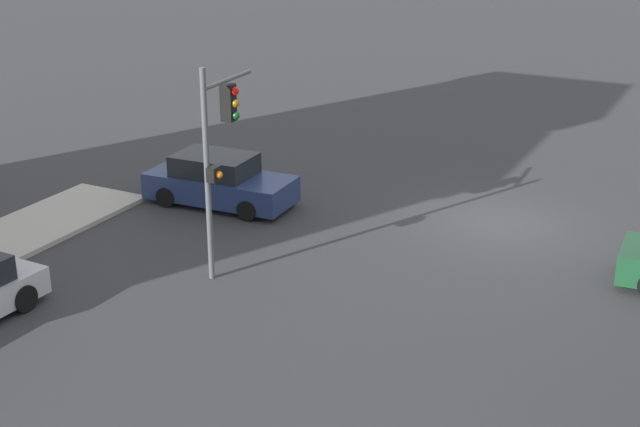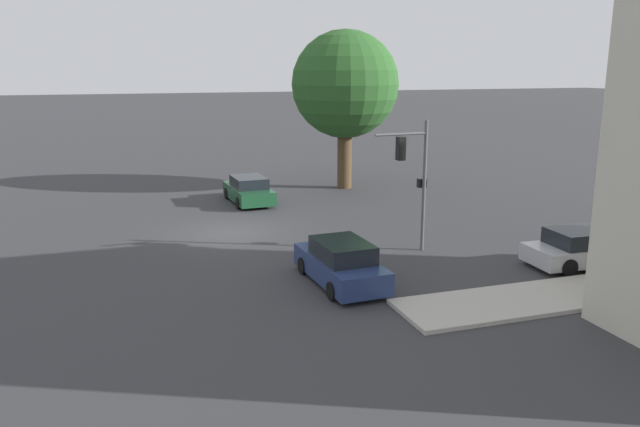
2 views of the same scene
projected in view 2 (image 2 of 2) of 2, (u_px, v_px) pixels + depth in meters
name	position (u px, v px, depth m)	size (l,w,h in m)	color
ground_plane	(231.00, 232.00, 27.93)	(300.00, 300.00, 0.00)	#333335
street_tree	(345.00, 85.00, 36.60)	(6.30, 6.30, 9.35)	#4C3823
traffic_signal	(412.00, 167.00, 24.26)	(0.62, 2.35, 5.21)	#515456
crossing_car_0	(341.00, 264.00, 21.13)	(4.52, 2.10, 1.53)	navy
crossing_car_1	(249.00, 190.00, 33.71)	(4.43, 2.13, 1.45)	#194728
parked_car_0	(582.00, 249.00, 23.07)	(2.10, 4.20, 1.39)	#B7B7BC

